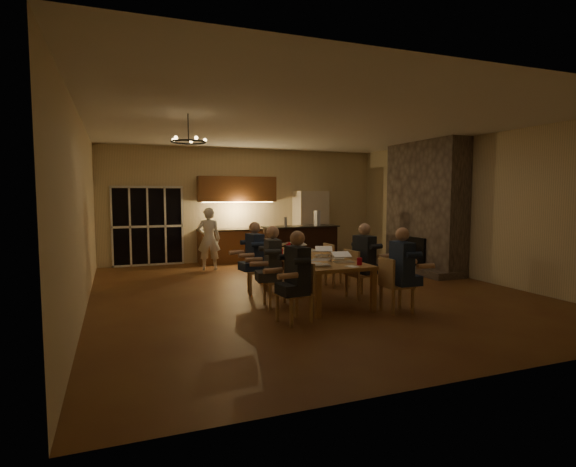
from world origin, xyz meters
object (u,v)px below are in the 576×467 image
Objects in this scene: refrigerator at (311,225)px; laptop_e at (277,244)px; redcup_mid at (280,252)px; bar_blender at (317,218)px; bar_island at (301,246)px; laptop_c at (299,251)px; laptop_f at (302,244)px; plate_near at (338,258)px; person_left_mid at (273,266)px; dining_table at (309,276)px; redcup_near at (360,261)px; chair_right_mid at (360,274)px; chair_right_far at (337,265)px; can_silver at (330,258)px; person_right_mid at (364,261)px; plate_left at (314,264)px; chair_left_near at (294,293)px; can_cola at (277,246)px; bar_bottle at (285,222)px; mug_mid at (303,250)px; laptop_d at (324,250)px; person_left_near at (297,278)px; mug_back at (274,249)px; person_left_far at (255,258)px; person_right_near at (402,270)px; chair_right_near at (397,285)px; chair_left_mid at (277,280)px; mug_front at (320,257)px; laptop_b at (344,256)px; plate_far at (313,250)px; redcup_far at (288,245)px; standing_person at (209,239)px; laptop_a at (320,259)px; chair_left_far at (259,270)px.

laptop_e is at bearing -123.93° from refrigerator.
bar_blender is at bearing 53.75° from redcup_mid.
bar_island reaches higher than laptop_c.
plate_near is at bearing -106.23° from laptop_f.
person_left_mid is at bearing -120.18° from refrigerator.
redcup_near reaches higher than dining_table.
chair_right_mid is 1.00× the size of chair_right_far.
chair_right_far is at bearing 58.16° from can_silver.
person_right_mid is 4.97× the size of plate_left.
chair_left_near is at bearing -138.60° from bar_blender.
chair_right_mid is 7.42× the size of can_cola.
laptop_f is at bearing -101.84° from bar_bottle.
bar_bottle is (0.60, 2.56, 0.40)m from mug_mid.
laptop_d is 0.76m from can_silver.
person_left_near is at bearing -129.32° from plate_left.
person_left_far is at bearing -151.03° from mug_back.
can_cola is (-1.05, 3.00, 0.12)m from person_right_near.
person_left_far is 1.21m from laptop_f.
bar_blender is (0.78, 4.79, 0.83)m from chair_right_near.
chair_left_mid is at bearing -143.59° from bar_blender.
mug_front is at bearing 124.48° from chair_left_near.
laptop_b is 1.46m from redcup_mid.
laptop_b and laptop_f have the same top height.
person_left_near is 2.67m from plate_far.
plate_far is (0.12, 0.75, -0.10)m from laptop_d.
can_cola is at bearing 163.74° from chair_left_mid.
plate_left is at bearing -100.71° from redcup_far.
bar_island is at bearing -174.11° from standing_person.
laptop_a is (0.62, 0.57, 0.17)m from person_left_near.
chair_left_far is at bearing 133.04° from laptop_b.
chair_left_near is 0.93m from plate_left.
plate_far reaches higher than dining_table.
mug_front is at bearing -134.33° from bar_blender.
can_cola is at bearing 116.92° from laptop_f.
chair_left_far is at bearing -176.95° from chair_left_mid.
refrigerator reaches higher than can_silver.
mug_front is (0.89, 0.03, 0.11)m from person_left_mid.
redcup_mid is (-2.47, -4.14, -0.19)m from refrigerator.
laptop_c is (0.07, 1.04, 0.00)m from laptop_a.
can_cola is at bearing 150.62° from chair_left_far.
plate_left is (-1.19, -0.40, 0.07)m from person_right_mid.
redcup_mid is (0.49, 1.92, 0.37)m from chair_left_near.
laptop_e is at bearing 165.32° from person_left_mid.
plate_near is 1.21m from plate_far.
redcup_far reaches higher than mug_front.
laptop_f is at bearing 146.73° from laptop_e.
person_left_near reaches higher than laptop_a.
chair_left_mid is at bearing -4.81° from person_left_far.
laptop_a is at bearing -86.74° from mug_back.
person_right_near is 4.31× the size of laptop_e.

